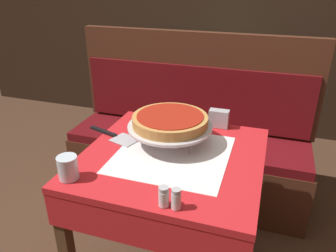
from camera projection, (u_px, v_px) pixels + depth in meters
dining_table_front at (172, 175)px, 1.49m from camera, size 0.78×0.78×0.76m
dining_table_rear at (220, 82)px, 2.79m from camera, size 0.62×0.62×0.76m
booth_bench at (188, 150)px, 2.32m from camera, size 1.64×0.46×1.14m
back_wall_panel at (239, 7)px, 2.98m from camera, size 6.00×0.04×2.40m
pizza_pan_stand at (170, 127)px, 1.50m from camera, size 0.39×0.39×0.09m
deep_dish_pizza at (170, 120)px, 1.48m from camera, size 0.34×0.34×0.05m
pizza_server at (115, 136)px, 1.59m from camera, size 0.29×0.14×0.01m
water_glass_near at (68, 168)px, 1.25m from camera, size 0.08×0.08×0.09m
salt_shaker at (164, 196)px, 1.11m from camera, size 0.04×0.04×0.07m
pepper_shaker at (176, 199)px, 1.09m from camera, size 0.03×0.03×0.08m
napkin_holder at (219, 118)px, 1.68m from camera, size 0.10×0.05×0.09m
condiment_caddy at (232, 65)px, 2.65m from camera, size 0.12×0.12×0.15m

